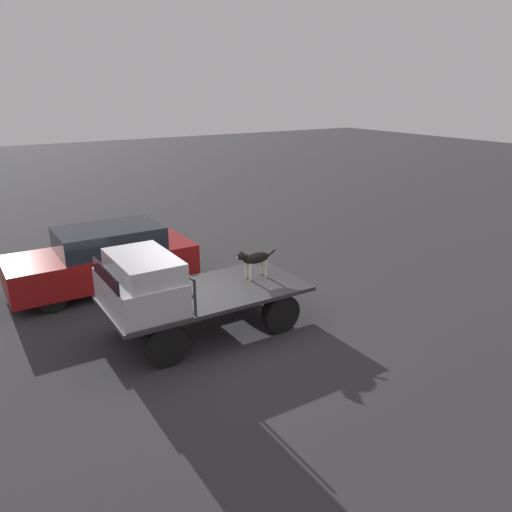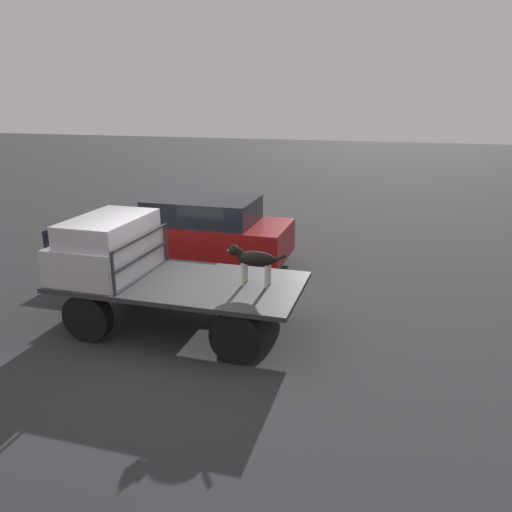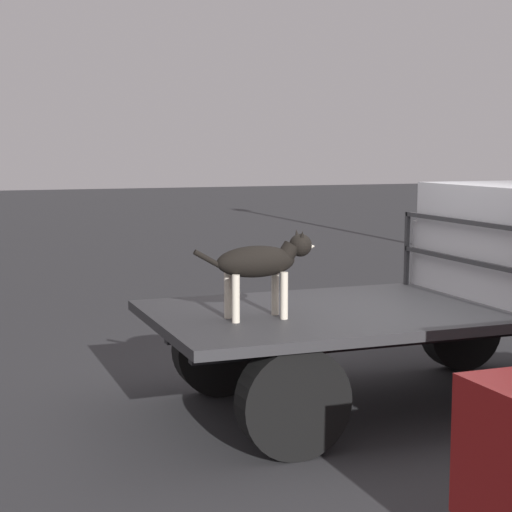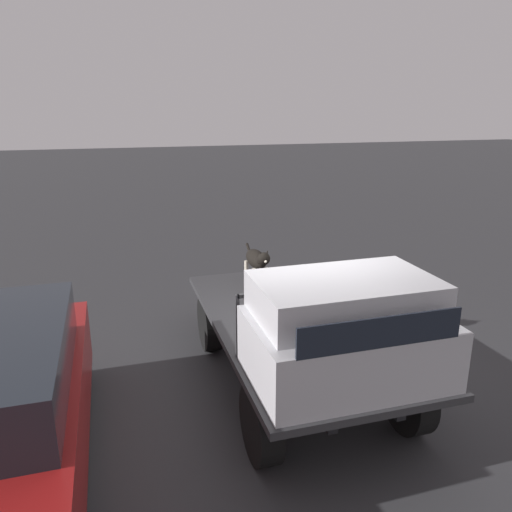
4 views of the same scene
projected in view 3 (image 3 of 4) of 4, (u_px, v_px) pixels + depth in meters
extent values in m
plane|color=#2D2D30|center=(390.00, 405.00, 7.38)|extent=(80.00, 80.00, 0.00)
cylinder|color=black|center=(461.00, 328.00, 8.57)|extent=(0.82, 0.24, 0.82)
cylinder|color=black|center=(219.00, 349.00, 7.67)|extent=(0.82, 0.24, 0.82)
cylinder|color=black|center=(293.00, 402.00, 6.10)|extent=(0.82, 0.24, 0.82)
cube|color=black|center=(372.00, 317.00, 7.62)|extent=(3.79, 0.10, 0.18)
cube|color=black|center=(414.00, 333.00, 6.97)|extent=(3.79, 0.10, 0.18)
cube|color=#2D2D30|center=(392.00, 310.00, 7.28)|extent=(4.12, 2.02, 0.08)
cube|color=#2D2D30|center=(407.00, 248.00, 8.33)|extent=(0.04, 0.04, 0.71)
cube|color=#2D2D30|center=(463.00, 222.00, 7.42)|extent=(0.04, 1.86, 0.04)
cube|color=#2D2D30|center=(462.00, 260.00, 7.47)|extent=(0.04, 1.86, 0.04)
cylinder|color=beige|center=(275.00, 292.00, 6.83)|extent=(0.06, 0.06, 0.37)
cylinder|color=beige|center=(284.00, 296.00, 6.65)|extent=(0.06, 0.06, 0.37)
cylinder|color=beige|center=(228.00, 295.00, 6.69)|extent=(0.06, 0.06, 0.37)
cylinder|color=beige|center=(236.00, 299.00, 6.51)|extent=(0.06, 0.06, 0.37)
ellipsoid|color=black|center=(256.00, 262.00, 6.64)|extent=(0.64, 0.25, 0.25)
sphere|color=beige|center=(277.00, 266.00, 6.70)|extent=(0.11, 0.11, 0.11)
cylinder|color=black|center=(288.00, 251.00, 6.72)|extent=(0.18, 0.14, 0.17)
sphere|color=black|center=(300.00, 245.00, 6.75)|extent=(0.18, 0.18, 0.18)
cone|color=beige|center=(309.00, 247.00, 6.78)|extent=(0.10, 0.10, 0.10)
cone|color=black|center=(297.00, 235.00, 6.79)|extent=(0.06, 0.08, 0.10)
cone|color=black|center=(302.00, 236.00, 6.69)|extent=(0.06, 0.08, 0.10)
cylinder|color=black|center=(210.00, 261.00, 6.50)|extent=(0.27, 0.04, 0.18)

